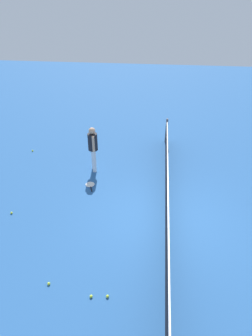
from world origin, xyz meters
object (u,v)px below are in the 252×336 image
tennis_ball_near_player (91,296)px  tennis_ball_baseline (33,151)px  tennis_ball_by_net (107,296)px  tennis_racket_near_player (90,185)px  player_near_side (93,146)px  tennis_ball_stray_right (11,213)px  tennis_ball_stray_left (49,284)px

tennis_ball_near_player → tennis_ball_baseline: 7.37m
tennis_ball_by_net → tennis_ball_baseline: (-6.25, -4.19, 0.00)m
tennis_racket_near_player → tennis_ball_near_player: bearing=12.7°
player_near_side → tennis_ball_near_player: player_near_side is taller
tennis_racket_near_player → tennis_ball_baseline: 3.58m
tennis_ball_by_net → tennis_ball_baseline: same height
player_near_side → tennis_ball_by_net: (5.14, 1.36, -0.98)m
tennis_ball_near_player → tennis_ball_stray_right: size_ratio=1.00×
tennis_ball_stray_left → tennis_ball_near_player: bearing=78.7°
tennis_racket_near_player → tennis_ball_by_net: 4.35m
tennis_ball_baseline → tennis_ball_stray_right: same height
player_near_side → tennis_ball_near_player: (5.18, 1.00, -0.98)m
tennis_ball_baseline → tennis_ball_near_player: bearing=31.3°
tennis_ball_by_net → tennis_ball_stray_left: (-0.16, -1.39, 0.00)m
tennis_ball_stray_left → tennis_ball_stray_right: 2.98m
tennis_ball_stray_left → tennis_ball_stray_right: bearing=-139.4°
tennis_ball_by_net → tennis_ball_stray_left: same height
tennis_ball_by_net → tennis_ball_stray_right: (-2.42, -3.33, 0.00)m
tennis_ball_near_player → tennis_ball_stray_left: size_ratio=1.00×
player_near_side → tennis_racket_near_player: bearing=3.2°
tennis_ball_by_net → tennis_racket_near_player: bearing=-162.6°
player_near_side → tennis_ball_near_player: bearing=10.9°
tennis_ball_baseline → tennis_ball_stray_right: size_ratio=1.00×
tennis_racket_near_player → tennis_ball_stray_right: 2.66m
tennis_ball_baseline → tennis_ball_stray_left: 6.70m
tennis_racket_near_player → tennis_ball_stray_right: size_ratio=9.17×
player_near_side → tennis_racket_near_player: size_ratio=2.81×
tennis_ball_stray_left → player_near_side: bearing=179.6°
tennis_ball_near_player → tennis_ball_by_net: size_ratio=1.00×
tennis_ball_near_player → tennis_ball_stray_left: bearing=-101.3°
player_near_side → tennis_racket_near_player: (0.99, 0.05, -1.00)m
tennis_ball_baseline → tennis_ball_stray_left: same height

